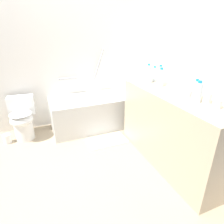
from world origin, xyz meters
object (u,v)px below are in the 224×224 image
object	(u,v)px
water_bottle_0	(161,78)
sink_basin	(180,90)
toilet	(22,119)
drinking_glass_1	(217,104)
water_bottle_4	(154,74)
water_bottle_3	(196,90)
water_bottle_2	(148,73)
toilet_paper_roll	(7,139)
bathtub	(101,110)
water_bottle_1	(198,92)
drinking_glass_3	(150,79)
drinking_glass_2	(207,98)
bath_mat	(107,140)
water_bottle_5	(160,75)
sink_faucet	(192,89)

from	to	relation	value
water_bottle_0	sink_basin	bearing A→B (deg)	-84.05
toilet	drinking_glass_1	distance (m)	2.56
water_bottle_4	water_bottle_3	bearing A→B (deg)	-92.50
water_bottle_2	toilet_paper_roll	bearing A→B (deg)	162.98
bathtub	water_bottle_1	bearing A→B (deg)	-73.07
water_bottle_4	drinking_glass_3	world-z (taller)	water_bottle_4
drinking_glass_1	sink_basin	bearing A→B (deg)	91.32
toilet	drinking_glass_2	world-z (taller)	drinking_glass_2
water_bottle_0	drinking_glass_2	bearing A→B (deg)	-83.69
water_bottle_2	drinking_glass_1	size ratio (longest dim) A/B	2.85
toilet	toilet_paper_roll	xyz separation A→B (m)	(-0.25, -0.08, -0.25)
drinking_glass_2	bath_mat	xyz separation A→B (m)	(-0.65, 1.05, -0.93)
drinking_glass_1	drinking_glass_2	size ratio (longest dim) A/B	0.84
drinking_glass_1	water_bottle_5	bearing A→B (deg)	89.68
drinking_glass_1	sink_faucet	bearing A→B (deg)	70.55
sink_faucet	drinking_glass_2	distance (m)	0.36
water_bottle_3	bath_mat	world-z (taller)	water_bottle_3
water_bottle_4	sink_faucet	bearing A→B (deg)	-76.89
toilet	drinking_glass_2	xyz separation A→B (m)	(1.77, -1.63, 0.62)
sink_faucet	toilet_paper_roll	distance (m)	2.63
drinking_glass_2	bathtub	bearing A→B (deg)	108.98
sink_faucet	water_bottle_2	xyz separation A→B (m)	(-0.20, 0.62, 0.08)
bath_mat	toilet_paper_roll	world-z (taller)	toilet_paper_roll
drinking_glass_3	toilet_paper_roll	size ratio (longest dim) A/B	0.68
water_bottle_0	toilet_paper_roll	distance (m)	2.34
water_bottle_1	drinking_glass_3	distance (m)	0.83
drinking_glass_1	water_bottle_3	bearing A→B (deg)	90.09
water_bottle_2	water_bottle_5	size ratio (longest dim) A/B	0.94
water_bottle_5	toilet_paper_roll	bearing A→B (deg)	157.91
bathtub	drinking_glass_3	xyz separation A→B (m)	(0.47, -0.72, 0.65)
bathtub	water_bottle_1	xyz separation A→B (m)	(0.47, -1.55, 0.71)
sink_basin	water_bottle_5	world-z (taller)	water_bottle_5
toilet	drinking_glass_2	size ratio (longest dim) A/B	6.52
water_bottle_2	drinking_glass_1	bearing A→B (deg)	-88.33
toilet	sink_basin	size ratio (longest dim) A/B	2.07
drinking_glass_1	drinking_glass_2	xyz separation A→B (m)	(0.03, 0.14, 0.01)
drinking_glass_2	drinking_glass_3	world-z (taller)	drinking_glass_2
drinking_glass_2	bath_mat	size ratio (longest dim) A/B	0.17
toilet	drinking_glass_1	size ratio (longest dim) A/B	7.78
toilet_paper_roll	bath_mat	bearing A→B (deg)	-20.35
water_bottle_3	water_bottle_0	bearing A→B (deg)	94.78
drinking_glass_1	drinking_glass_2	distance (m)	0.14
water_bottle_2	water_bottle_4	world-z (taller)	water_bottle_2
drinking_glass_1	toilet_paper_roll	distance (m)	2.76
water_bottle_0	water_bottle_1	size ratio (longest dim) A/B	1.08
toilet	sink_faucet	size ratio (longest dim) A/B	4.19
toilet	drinking_glass_3	distance (m)	1.95
water_bottle_3	drinking_glass_1	size ratio (longest dim) A/B	2.54
bathtub	toilet	world-z (taller)	bathtub
water_bottle_0	bath_mat	world-z (taller)	water_bottle_0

